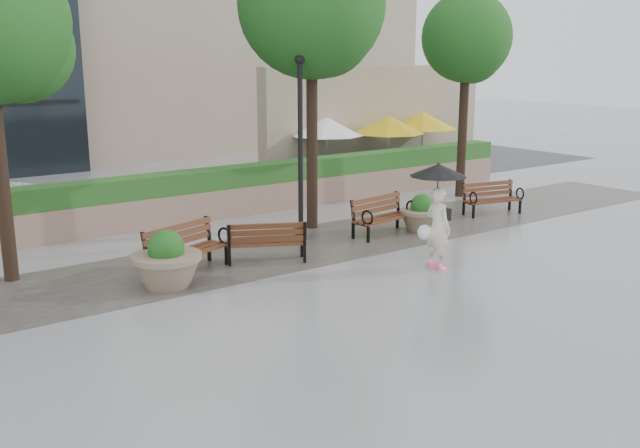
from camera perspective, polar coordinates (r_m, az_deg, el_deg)
ground at (r=13.68m, az=1.54°, el=-5.25°), size 100.00×100.00×0.00m
cobble_strip at (r=16.05m, az=-5.04°, el=-2.46°), size 28.00×3.20×0.01m
hedge_wall at (r=19.34m, az=-11.26°, el=2.06°), size 24.00×0.80×1.35m
cafe_wall at (r=26.84m, az=4.56°, el=8.25°), size 10.00×0.60×4.00m
cafe_hedge at (r=25.07m, az=6.92°, el=4.26°), size 8.00×0.50×0.90m
asphalt_street at (r=23.10m, az=-15.43°, el=1.97°), size 40.00×7.00×0.00m
bench_1 at (r=14.87m, az=-10.54°, el=-2.77°), size 1.96×1.26×0.99m
bench_2 at (r=15.44m, az=-4.31°, el=-2.06°), size 1.80×1.36×0.91m
bench_3 at (r=17.76m, az=5.09°, el=0.01°), size 1.85×0.94×0.95m
bench_4 at (r=20.57m, az=13.59°, el=1.48°), size 1.76×1.01×0.89m
planter_left at (r=14.00m, az=-12.16°, el=-3.21°), size 1.35×1.35×1.13m
planter_right at (r=18.31m, az=8.12°, el=0.61°), size 1.13×1.13×0.95m
lamppost at (r=16.93m, az=-1.57°, el=5.13°), size 0.28×0.28×4.39m
tree_1 at (r=18.16m, az=-0.41°, el=16.67°), size 3.66×3.60×7.37m
tree_2 at (r=22.89m, az=11.76°, el=14.05°), size 2.92×2.73×6.27m
patio_umb_white at (r=24.46m, az=0.52°, el=7.77°), size 2.50×2.50×2.30m
patio_umb_yellow_a at (r=25.22m, az=5.54°, el=7.88°), size 2.50×2.50×2.30m
patio_umb_yellow_b at (r=27.04m, az=8.23°, el=8.17°), size 2.50×2.50×2.30m
pedestrian at (r=14.94m, az=9.40°, el=1.48°), size 1.19×1.19×2.19m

